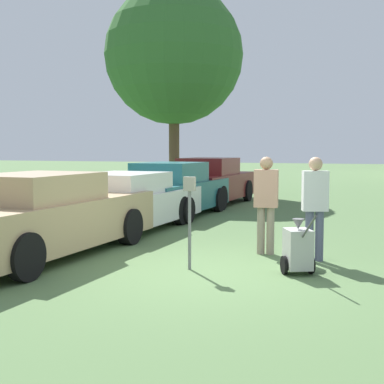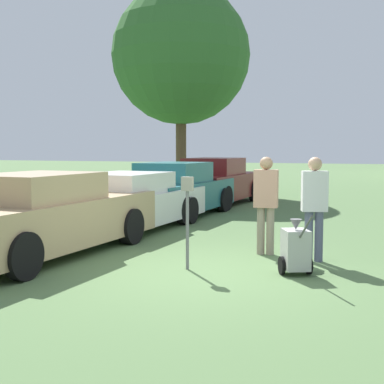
{
  "view_description": "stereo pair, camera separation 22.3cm",
  "coord_description": "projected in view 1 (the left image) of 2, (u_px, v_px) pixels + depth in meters",
  "views": [
    {
      "loc": [
        2.64,
        -7.62,
        1.91
      ],
      "look_at": [
        -0.76,
        1.57,
        1.1
      ],
      "focal_mm": 50.0,
      "sensor_mm": 36.0,
      "label": 1
    },
    {
      "loc": [
        2.84,
        -7.54,
        1.91
      ],
      "look_at": [
        -0.76,
        1.57,
        1.1
      ],
      "focal_mm": 50.0,
      "sensor_mm": 36.0,
      "label": 2
    }
  ],
  "objects": [
    {
      "name": "parked_car_maroon",
      "position": [
        210.0,
        183.0,
        18.07
      ],
      "size": [
        2.02,
        4.87,
        1.58
      ],
      "rotation": [
        0.0,
        0.0,
        -0.02
      ],
      "color": "maroon",
      "rests_on": "ground_plane"
    },
    {
      "name": "person_supervisor",
      "position": [
        315.0,
        202.0,
        8.97
      ],
      "size": [
        0.47,
        0.34,
        1.76
      ],
      "rotation": [
        0.0,
        0.0,
        3.47
      ],
      "color": "#515670",
      "rests_on": "ground_plane"
    },
    {
      "name": "parked_car_teal",
      "position": [
        172.0,
        191.0,
        14.93
      ],
      "size": [
        1.98,
        4.82,
        1.51
      ],
      "rotation": [
        0.0,
        0.0,
        -0.02
      ],
      "color": "#23666B",
      "rests_on": "ground_plane"
    },
    {
      "name": "person_worker",
      "position": [
        266.0,
        199.0,
        9.56
      ],
      "size": [
        0.44,
        0.27,
        1.75
      ],
      "rotation": [
        0.0,
        0.0,
        3.25
      ],
      "color": "gray",
      "rests_on": "ground_plane"
    },
    {
      "name": "parked_car_tan",
      "position": [
        43.0,
        217.0,
        9.36
      ],
      "size": [
        2.01,
        5.17,
        1.47
      ],
      "rotation": [
        0.0,
        0.0,
        -0.02
      ],
      "color": "tan",
      "rests_on": "ground_plane"
    },
    {
      "name": "equipment_cart",
      "position": [
        298.0,
        249.0,
        8.08
      ],
      "size": [
        0.64,
        0.97,
        1.0
      ],
      "rotation": [
        0.0,
        0.0,
        0.47
      ],
      "color": "#B2B2AD",
      "rests_on": "ground_plane"
    },
    {
      "name": "shade_tree",
      "position": [
        174.0,
        55.0,
        22.2
      ],
      "size": [
        5.75,
        5.75,
        8.64
      ],
      "color": "brown",
      "rests_on": "ground_plane"
    },
    {
      "name": "parked_car_white",
      "position": [
        126.0,
        203.0,
        12.31
      ],
      "size": [
        2.01,
        5.11,
        1.34
      ],
      "rotation": [
        0.0,
        0.0,
        -0.02
      ],
      "color": "silver",
      "rests_on": "ground_plane"
    },
    {
      "name": "parking_meter",
      "position": [
        190.0,
        206.0,
        8.34
      ],
      "size": [
        0.18,
        0.09,
        1.46
      ],
      "color": "slate",
      "rests_on": "ground_plane"
    },
    {
      "name": "ground_plane",
      "position": [
        203.0,
        273.0,
        8.19
      ],
      "size": [
        120.0,
        120.0,
        0.0
      ],
      "primitive_type": "plane",
      "color": "#517042"
    }
  ]
}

